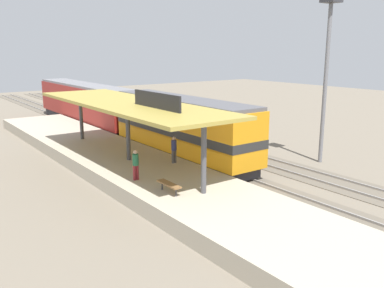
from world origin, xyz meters
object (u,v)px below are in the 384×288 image
locomotive (181,128)px  light_mast (328,43)px  person_waiting (174,148)px  passenger_carriage_single (85,104)px  person_walking (136,163)px  platform_bench (169,184)px

locomotive → light_mast: size_ratio=1.23×
locomotive → person_waiting: bearing=-131.5°
person_waiting → passenger_carriage_single: bearing=82.8°
locomotive → person_walking: (-6.31, -4.68, -0.56)m
platform_bench → person_waiting: 5.67m
passenger_carriage_single → person_walking: bearing=-105.6°
light_mast → person_walking: light_mast is taller
platform_bench → person_walking: 2.92m
locomotive → person_waiting: 4.04m
passenger_carriage_single → light_mast: size_ratio=1.71×
person_waiting → person_walking: same height
passenger_carriage_single → platform_bench: bearing=-103.2°
platform_bench → person_walking: bearing=96.2°
person_waiting → person_walking: (-3.66, -1.68, 0.00)m
passenger_carriage_single → person_waiting: bearing=-97.2°
light_mast → locomotive: bearing=140.9°
platform_bench → person_waiting: (3.35, 4.54, 0.51)m
locomotive → person_waiting: size_ratio=8.44×
light_mast → person_waiting: 12.78m
platform_bench → passenger_carriage_single: 26.26m
platform_bench → person_walking: size_ratio=0.99×
platform_bench → light_mast: (13.80, 1.19, 7.05)m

